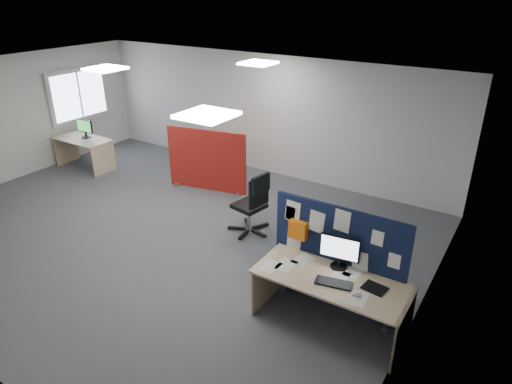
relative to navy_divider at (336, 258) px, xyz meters
The scene contains 18 objects.
floor 3.55m from the navy_divider, behind, with size 9.00×9.00×0.00m, color #4C4E53.
ceiling 3.97m from the navy_divider, behind, with size 9.00×7.00×0.02m, color white.
wall_back 5.12m from the navy_divider, 132.80° to the left, with size 9.00×0.02×2.70m, color silver.
wall_left 7.98m from the navy_divider, behind, with size 0.02×7.00×2.70m, color silver.
wall_right 1.22m from the navy_divider, 12.64° to the left, with size 0.02×7.00×2.70m, color silver.
window 8.24m from the navy_divider, 164.20° to the left, with size 0.06×1.70×1.30m.
ceiling_lights 3.77m from the navy_divider, 163.92° to the left, with size 4.10×4.10×0.04m.
navy_divider is the anchor object (origin of this frame).
main_desk 0.42m from the navy_divider, 70.82° to the right, with size 1.95×0.87×0.73m.
monitor_main 0.27m from the navy_divider, 54.30° to the right, with size 0.52×0.22×0.46m.
keyboard 0.53m from the navy_divider, 69.44° to the right, with size 0.45×0.18×0.03m, color black.
mouse 0.77m from the navy_divider, 47.95° to the right, with size 0.10×0.06×0.03m, color #9E9FA3.
paper_tray 0.72m from the navy_divider, 26.45° to the right, with size 0.28×0.22×0.01m, color black.
red_divider 4.44m from the navy_divider, 150.92° to the left, with size 1.75×0.43×1.33m.
second_desk 7.32m from the navy_divider, 167.26° to the left, with size 1.41×0.71×0.73m.
monitor_second 7.34m from the navy_divider, 166.66° to the left, with size 0.48×0.22×0.44m.
office_chair 2.27m from the navy_divider, 151.50° to the left, with size 0.76×0.75×1.14m.
desk_papers 0.40m from the navy_divider, 102.44° to the right, with size 1.43×0.80×0.00m.
Camera 1 is at (5.32, -5.12, 4.10)m, focal length 32.00 mm.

